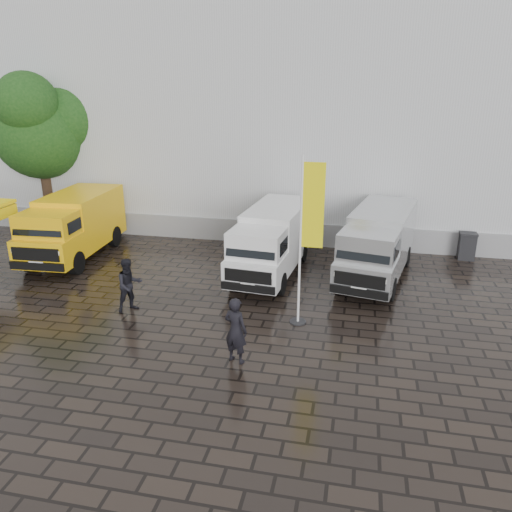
# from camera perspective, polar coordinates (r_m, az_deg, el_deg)

# --- Properties ---
(ground) EXTENTS (120.00, 120.00, 0.00)m
(ground) POSITION_cam_1_polar(r_m,az_deg,el_deg) (14.71, 2.41, -8.33)
(ground) COLOR black
(ground) RESTS_ON ground
(exhibition_hall) EXTENTS (44.00, 16.00, 12.00)m
(exhibition_hall) POSITION_cam_1_polar(r_m,az_deg,el_deg) (28.85, 12.33, 17.36)
(exhibition_hall) COLOR silver
(exhibition_hall) RESTS_ON ground
(hall_plinth) EXTENTS (44.00, 0.15, 1.00)m
(hall_plinth) POSITION_cam_1_polar(r_m,az_deg,el_deg) (21.74, 11.18, 2.10)
(hall_plinth) COLOR gray
(hall_plinth) RESTS_ON ground
(van_yellow) EXTENTS (2.39, 5.56, 2.52)m
(van_yellow) POSITION_cam_1_polar(r_m,az_deg,el_deg) (21.35, -20.15, 3.06)
(van_yellow) COLOR yellow
(van_yellow) RESTS_ON ground
(van_white) EXTENTS (2.36, 5.71, 2.41)m
(van_white) POSITION_cam_1_polar(r_m,az_deg,el_deg) (18.33, 1.79, 1.51)
(van_white) COLOR white
(van_white) RESTS_ON ground
(van_silver) EXTENTS (2.99, 5.93, 2.46)m
(van_silver) POSITION_cam_1_polar(r_m,az_deg,el_deg) (18.44, 13.72, 1.13)
(van_silver) COLOR silver
(van_silver) RESTS_ON ground
(flagpole) EXTENTS (0.88, 0.50, 4.99)m
(flagpole) POSITION_cam_1_polar(r_m,az_deg,el_deg) (14.07, 5.86, 2.55)
(flagpole) COLOR black
(flagpole) RESTS_ON ground
(tree) EXTENTS (4.19, 4.23, 7.53)m
(tree) POSITION_cam_1_polar(r_m,az_deg,el_deg) (25.73, -23.52, 13.41)
(tree) COLOR black
(tree) RESTS_ON ground
(wheelie_bin) EXTENTS (0.70, 0.70, 1.10)m
(wheelie_bin) POSITION_cam_1_polar(r_m,az_deg,el_deg) (21.81, 22.96, 1.08)
(wheelie_bin) COLOR black
(wheelie_bin) RESTS_ON ground
(person_front) EXTENTS (0.75, 0.62, 1.78)m
(person_front) POSITION_cam_1_polar(r_m,az_deg,el_deg) (12.74, -2.34, -8.48)
(person_front) COLOR black
(person_front) RESTS_ON ground
(person_tent) EXTENTS (1.04, 1.05, 1.71)m
(person_tent) POSITION_cam_1_polar(r_m,az_deg,el_deg) (15.98, -14.27, -3.23)
(person_tent) COLOR black
(person_tent) RESTS_ON ground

